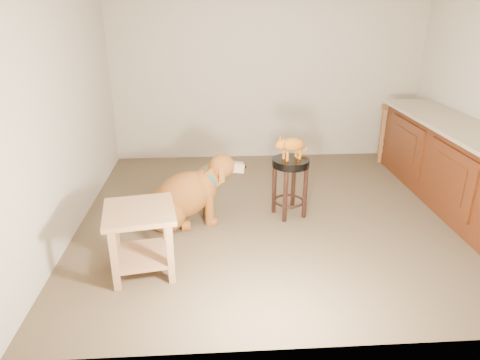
{
  "coord_description": "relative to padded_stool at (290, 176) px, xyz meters",
  "views": [
    {
      "loc": [
        -0.81,
        -4.22,
        2.17
      ],
      "look_at": [
        -0.54,
        -0.05,
        0.45
      ],
      "focal_mm": 32.0,
      "sensor_mm": 36.0,
      "label": 1
    }
  ],
  "objects": [
    {
      "name": "padded_stool",
      "position": [
        0.0,
        0.0,
        0.0
      ],
      "size": [
        0.44,
        0.44,
        0.66
      ],
      "rotation": [
        0.0,
        0.0,
        0.36
      ],
      "color": "black",
      "rests_on": "ground"
    },
    {
      "name": "side_table",
      "position": [
        -1.45,
        -0.99,
        -0.07
      ],
      "size": [
        0.67,
        0.67,
        0.6
      ],
      "rotation": [
        0.0,
        0.0,
        0.17
      ],
      "color": "#9B6E47",
      "rests_on": "ground"
    },
    {
      "name": "tabby_kitten",
      "position": [
        -0.01,
        -0.0,
        0.34
      ],
      "size": [
        0.4,
        0.28,
        0.28
      ],
      "rotation": [
        0.0,
        0.0,
        0.36
      ],
      "color": "#A35210",
      "rests_on": "padded_stool"
    },
    {
      "name": "room_shell",
      "position": [
        -0.0,
        0.0,
        1.21
      ],
      "size": [
        4.54,
        4.04,
        2.62
      ],
      "color": "#B2A58F",
      "rests_on": "ground"
    },
    {
      "name": "wood_stool",
      "position": [
        1.85,
        1.7,
        -0.05
      ],
      "size": [
        0.55,
        0.55,
        0.79
      ],
      "rotation": [
        0.0,
        0.0,
        -0.34
      ],
      "color": "brown",
      "rests_on": "ground"
    },
    {
      "name": "golden_retriever",
      "position": [
        -1.13,
        -0.11,
        -0.17
      ],
      "size": [
        1.25,
        0.66,
        0.79
      ],
      "rotation": [
        0.0,
        0.0,
        0.13
      ],
      "color": "brown",
      "rests_on": "ground"
    },
    {
      "name": "cabinet_run",
      "position": [
        1.94,
        0.3,
        -0.03
      ],
      "size": [
        0.7,
        2.56,
        0.94
      ],
      "color": "#50230E",
      "rests_on": "ground"
    },
    {
      "name": "floor",
      "position": [
        -0.0,
        0.0,
        -0.47
      ],
      "size": [
        4.5,
        4.0,
        0.01
      ],
      "primitive_type": "cube",
      "color": "#4E3E2B",
      "rests_on": "ground"
    }
  ]
}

